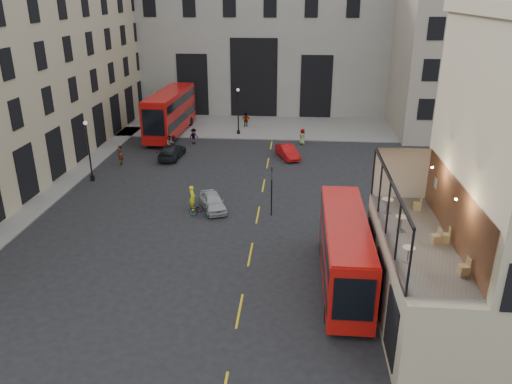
# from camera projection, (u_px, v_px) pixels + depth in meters

# --- Properties ---
(ground) EXTENTS (140.00, 140.00, 0.00)m
(ground) POSITION_uv_depth(u_px,v_px,m) (278.00, 313.00, 25.72)
(ground) COLOR black
(ground) RESTS_ON ground
(host_building_main) EXTENTS (7.26, 11.40, 15.10)m
(host_building_main) POSITION_uv_depth(u_px,v_px,m) (506.00, 177.00, 22.04)
(host_building_main) COLOR tan
(host_building_main) RESTS_ON ground
(host_frontage) EXTENTS (3.00, 11.00, 4.50)m
(host_frontage) POSITION_uv_depth(u_px,v_px,m) (411.00, 281.00, 24.38)
(host_frontage) COLOR tan
(host_frontage) RESTS_ON ground
(cafe_floor) EXTENTS (3.00, 10.00, 0.10)m
(cafe_floor) POSITION_uv_depth(u_px,v_px,m) (417.00, 239.00, 23.51)
(cafe_floor) COLOR slate
(cafe_floor) RESTS_ON host_frontage
(gateway) EXTENTS (35.00, 10.60, 18.00)m
(gateway) POSITION_uv_depth(u_px,v_px,m) (257.00, 39.00, 66.93)
(gateway) COLOR #99978F
(gateway) RESTS_ON ground
(building_right) EXTENTS (16.60, 18.60, 20.00)m
(building_right) POSITION_uv_depth(u_px,v_px,m) (468.00, 38.00, 57.22)
(building_right) COLOR #A39884
(building_right) RESTS_ON ground
(pavement_far) EXTENTS (40.00, 12.00, 0.12)m
(pavement_far) POSITION_uv_depth(u_px,v_px,m) (242.00, 125.00, 61.27)
(pavement_far) COLOR slate
(pavement_far) RESTS_ON ground
(pavement_left) EXTENTS (8.00, 48.00, 0.12)m
(pavement_left) POSITION_uv_depth(u_px,v_px,m) (0.00, 205.00, 38.48)
(pavement_left) COLOR slate
(pavement_left) RESTS_ON ground
(traffic_light_near) EXTENTS (0.16, 0.20, 3.80)m
(traffic_light_near) POSITION_uv_depth(u_px,v_px,m) (272.00, 185.00, 35.98)
(traffic_light_near) COLOR black
(traffic_light_near) RESTS_ON ground
(traffic_light_far) EXTENTS (0.16, 0.20, 3.80)m
(traffic_light_far) POSITION_uv_depth(u_px,v_px,m) (146.00, 125.00, 51.84)
(traffic_light_far) COLOR black
(traffic_light_far) RESTS_ON ground
(street_lamp_a) EXTENTS (0.36, 0.36, 5.33)m
(street_lamp_a) POSITION_uv_depth(u_px,v_px,m) (89.00, 154.00, 42.76)
(street_lamp_a) COLOR black
(street_lamp_a) RESTS_ON ground
(street_lamp_b) EXTENTS (0.36, 0.36, 5.33)m
(street_lamp_b) POSITION_uv_depth(u_px,v_px,m) (238.00, 114.00, 56.70)
(street_lamp_b) COLOR black
(street_lamp_b) RESTS_ON ground
(bus_near) EXTENTS (2.36, 10.12, 4.04)m
(bus_near) POSITION_uv_depth(u_px,v_px,m) (345.00, 249.00, 27.36)
(bus_near) COLOR #B1100C
(bus_near) RESTS_ON ground
(bus_far) EXTENTS (3.27, 12.51, 4.96)m
(bus_far) POSITION_uv_depth(u_px,v_px,m) (170.00, 111.00, 56.62)
(bus_far) COLOR #B00E0C
(bus_far) RESTS_ON ground
(car_a) EXTENTS (2.85, 4.08, 1.29)m
(car_a) POSITION_uv_depth(u_px,v_px,m) (213.00, 202.00, 37.64)
(car_a) COLOR #AAADB2
(car_a) RESTS_ON ground
(car_b) EXTENTS (2.70, 4.15, 1.29)m
(car_b) POSITION_uv_depth(u_px,v_px,m) (287.00, 152.00, 49.32)
(car_b) COLOR #B00A0B
(car_b) RESTS_ON ground
(car_c) EXTENTS (2.15, 4.73, 1.34)m
(car_c) POSITION_uv_depth(u_px,v_px,m) (172.00, 151.00, 49.32)
(car_c) COLOR black
(car_c) RESTS_ON ground
(bicycle) EXTENTS (1.93, 0.88, 0.98)m
(bicycle) POSITION_uv_depth(u_px,v_px,m) (201.00, 210.00, 36.50)
(bicycle) COLOR gray
(bicycle) RESTS_ON ground
(cyclist) EXTENTS (0.60, 0.78, 1.89)m
(cyclist) POSITION_uv_depth(u_px,v_px,m) (192.00, 198.00, 37.58)
(cyclist) COLOR #FFFC1A
(cyclist) RESTS_ON ground
(pedestrian_a) EXTENTS (0.96, 0.83, 1.69)m
(pedestrian_a) POSITION_uv_depth(u_px,v_px,m) (170.00, 144.00, 51.25)
(pedestrian_a) COLOR gray
(pedestrian_a) RESTS_ON ground
(pedestrian_b) EXTENTS (1.21, 1.23, 1.69)m
(pedestrian_b) POSITION_uv_depth(u_px,v_px,m) (194.00, 136.00, 53.82)
(pedestrian_b) COLOR gray
(pedestrian_b) RESTS_ON ground
(pedestrian_c) EXTENTS (1.07, 0.46, 1.81)m
(pedestrian_c) POSITION_uv_depth(u_px,v_px,m) (246.00, 120.00, 60.23)
(pedestrian_c) COLOR gray
(pedestrian_c) RESTS_ON ground
(pedestrian_d) EXTENTS (0.96, 0.97, 1.70)m
(pedestrian_d) POSITION_uv_depth(u_px,v_px,m) (302.00, 137.00, 53.67)
(pedestrian_d) COLOR gray
(pedestrian_d) RESTS_ON ground
(pedestrian_e) EXTENTS (0.62, 0.78, 1.86)m
(pedestrian_e) POSITION_uv_depth(u_px,v_px,m) (120.00, 155.00, 47.28)
(pedestrian_e) COLOR gray
(pedestrian_e) RESTS_ON ground
(cafe_table_near) EXTENTS (0.55, 0.55, 0.68)m
(cafe_table_near) POSITION_uv_depth(u_px,v_px,m) (408.00, 252.00, 21.30)
(cafe_table_near) COLOR white
(cafe_table_near) RESTS_ON cafe_floor
(cafe_table_mid) EXTENTS (0.61, 0.61, 0.76)m
(cafe_table_mid) POSITION_uv_depth(u_px,v_px,m) (401.00, 221.00, 24.02)
(cafe_table_mid) COLOR beige
(cafe_table_mid) RESTS_ON cafe_floor
(cafe_table_far) EXTENTS (0.60, 0.60, 0.76)m
(cafe_table_far) POSITION_uv_depth(u_px,v_px,m) (387.00, 203.00, 26.05)
(cafe_table_far) COLOR silver
(cafe_table_far) RESTS_ON cafe_floor
(cafe_chair_a) EXTENTS (0.44, 0.44, 0.78)m
(cafe_chair_a) POSITION_uv_depth(u_px,v_px,m) (464.00, 269.00, 20.38)
(cafe_chair_a) COLOR tan
(cafe_chair_a) RESTS_ON cafe_floor
(cafe_chair_b) EXTENTS (0.45, 0.45, 0.76)m
(cafe_chair_b) POSITION_uv_depth(u_px,v_px,m) (436.00, 238.00, 22.97)
(cafe_chair_b) COLOR tan
(cafe_chair_b) RESTS_ON cafe_floor
(cafe_chair_c) EXTENTS (0.44, 0.44, 0.77)m
(cafe_chair_c) POSITION_uv_depth(u_px,v_px,m) (445.00, 237.00, 23.04)
(cafe_chair_c) COLOR tan
(cafe_chair_c) RESTS_ON cafe_floor
(cafe_chair_d) EXTENTS (0.39, 0.39, 0.76)m
(cafe_chair_d) POSITION_uv_depth(u_px,v_px,m) (417.00, 206.00, 26.44)
(cafe_chair_d) COLOR tan
(cafe_chair_d) RESTS_ON cafe_floor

